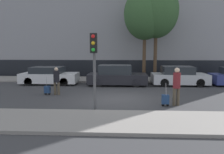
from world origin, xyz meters
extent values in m
plane|color=#38383A|center=(0.00, 0.00, 0.00)|extent=(80.00, 80.00, 0.00)
cube|color=gray|center=(0.00, -3.75, 0.06)|extent=(28.00, 2.50, 0.12)
cube|color=gray|center=(0.00, 7.00, 0.06)|extent=(28.00, 3.00, 0.12)
cube|color=gray|center=(0.00, 10.44, 6.87)|extent=(28.00, 2.48, 13.75)
cube|color=black|center=(0.00, 9.18, 0.80)|extent=(27.44, 0.06, 1.60)
cube|color=silver|center=(-5.21, 4.72, 0.49)|extent=(4.20, 1.83, 0.70)
cube|color=#23282D|center=(-5.38, 4.72, 1.08)|extent=(2.31, 1.61, 0.47)
cylinder|color=black|center=(-3.91, 3.90, 0.30)|extent=(0.60, 0.18, 0.60)
cylinder|color=black|center=(-3.91, 5.55, 0.30)|extent=(0.60, 0.18, 0.60)
cylinder|color=black|center=(-6.51, 3.90, 0.30)|extent=(0.60, 0.18, 0.60)
cylinder|color=black|center=(-6.51, 5.55, 0.30)|extent=(0.60, 0.18, 0.60)
cube|color=black|center=(-0.10, 4.48, 0.49)|extent=(4.27, 1.86, 0.70)
cube|color=#23282D|center=(-0.28, 4.48, 1.16)|extent=(2.35, 1.64, 0.64)
cylinder|color=black|center=(1.22, 3.64, 0.30)|extent=(0.60, 0.18, 0.60)
cylinder|color=black|center=(1.22, 5.32, 0.30)|extent=(0.60, 0.18, 0.60)
cylinder|color=black|center=(-1.43, 3.64, 0.30)|extent=(0.60, 0.18, 0.60)
cylinder|color=black|center=(-1.43, 5.32, 0.30)|extent=(0.60, 0.18, 0.60)
cube|color=#B7BABF|center=(4.44, 4.73, 0.49)|extent=(3.96, 1.91, 0.70)
cube|color=#23282D|center=(4.28, 4.73, 1.12)|extent=(2.18, 1.68, 0.55)
cylinder|color=black|center=(5.66, 3.87, 0.30)|extent=(0.60, 0.18, 0.60)
cylinder|color=black|center=(5.66, 5.59, 0.30)|extent=(0.60, 0.18, 0.60)
cylinder|color=black|center=(3.21, 3.87, 0.30)|extent=(0.60, 0.18, 0.60)
cylinder|color=black|center=(3.21, 5.59, 0.30)|extent=(0.60, 0.18, 0.60)
cylinder|color=black|center=(7.58, 5.49, 0.30)|extent=(0.60, 0.18, 0.60)
cylinder|color=#4C4233|center=(-3.62, 0.91, 0.37)|extent=(0.15, 0.15, 0.74)
cylinder|color=#4C4233|center=(-3.43, 0.92, 0.37)|extent=(0.15, 0.15, 0.74)
cylinder|color=black|center=(-3.53, 0.91, 1.07)|extent=(0.34, 0.34, 0.65)
sphere|color=beige|center=(-3.53, 0.91, 1.50)|extent=(0.21, 0.21, 0.21)
cube|color=navy|center=(-4.07, 0.87, 0.32)|extent=(0.32, 0.24, 0.40)
cylinder|color=black|center=(-4.19, 0.87, 0.06)|extent=(0.12, 0.03, 0.12)
cylinder|color=black|center=(-3.96, 0.87, 0.06)|extent=(0.12, 0.03, 0.12)
cylinder|color=gray|center=(-4.07, 0.80, 0.80)|extent=(0.02, 0.19, 0.53)
cylinder|color=#4C4233|center=(2.70, -1.22, 0.42)|extent=(0.15, 0.15, 0.83)
cylinder|color=#4C4233|center=(2.89, -1.16, 0.42)|extent=(0.15, 0.15, 0.83)
cylinder|color=maroon|center=(2.80, -1.19, 1.20)|extent=(0.34, 0.34, 0.72)
sphere|color=beige|center=(2.80, -1.19, 1.68)|extent=(0.24, 0.24, 0.24)
cube|color=navy|center=(2.27, -1.35, 0.33)|extent=(0.32, 0.24, 0.42)
cylinder|color=black|center=(2.16, -1.35, 0.06)|extent=(0.12, 0.03, 0.12)
cylinder|color=black|center=(2.38, -1.35, 0.06)|extent=(0.12, 0.03, 0.12)
cylinder|color=gray|center=(2.27, -1.42, 0.82)|extent=(0.02, 0.19, 0.53)
cylinder|color=#515154|center=(-0.91, -2.25, 1.64)|extent=(0.12, 0.12, 3.28)
cube|color=black|center=(-0.91, -2.43, 2.88)|extent=(0.28, 0.24, 0.80)
sphere|color=red|center=(-0.91, -2.58, 3.15)|extent=(0.15, 0.15, 0.15)
sphere|color=gold|center=(-0.91, -2.58, 2.88)|extent=(0.15, 0.15, 0.15)
sphere|color=green|center=(-0.91, -2.58, 2.62)|extent=(0.15, 0.15, 0.15)
cylinder|color=#4C3826|center=(2.05, 6.75, 2.00)|extent=(0.28, 0.28, 3.76)
ellipsoid|color=#33562D|center=(2.05, 6.75, 5.43)|extent=(3.38, 3.38, 4.14)
cylinder|color=#4C3826|center=(2.95, 6.77, 2.08)|extent=(0.28, 0.28, 3.92)
ellipsoid|color=#33562D|center=(2.95, 6.77, 5.66)|extent=(3.53, 3.53, 4.31)
camera|label=1|loc=(0.27, -11.35, 2.66)|focal=35.00mm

